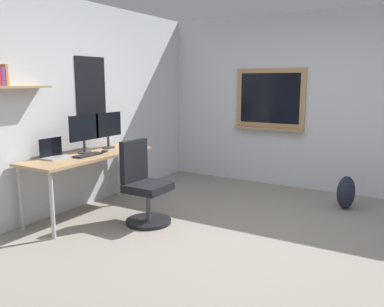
{
  "coord_description": "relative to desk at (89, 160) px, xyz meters",
  "views": [
    {
      "loc": [
        -3.56,
        -1.43,
        1.61
      ],
      "look_at": [
        0.05,
        0.72,
        0.85
      ],
      "focal_mm": 37.48,
      "sensor_mm": 36.0,
      "label": 1
    }
  ],
  "objects": [
    {
      "name": "ground_plane",
      "position": [
        0.13,
        -2.06,
        -0.68
      ],
      "size": [
        5.2,
        5.2,
        0.0
      ],
      "primitive_type": "plane",
      "color": "gray",
      "rests_on": "ground"
    },
    {
      "name": "wall_back",
      "position": [
        0.13,
        0.39,
        0.63
      ],
      "size": [
        5.0,
        0.3,
        2.6
      ],
      "color": "silver",
      "rests_on": "ground"
    },
    {
      "name": "wall_right",
      "position": [
        2.58,
        -2.04,
        0.62
      ],
      "size": [
        0.22,
        5.0,
        2.6
      ],
      "color": "silver",
      "rests_on": "ground"
    },
    {
      "name": "desk",
      "position": [
        0.0,
        0.0,
        0.0
      ],
      "size": [
        1.69,
        0.62,
        0.75
      ],
      "color": "tan",
      "rests_on": "ground"
    },
    {
      "name": "office_chair",
      "position": [
        0.1,
        -0.75,
        -0.27
      ],
      "size": [
        0.52,
        0.52,
        0.95
      ],
      "color": "black",
      "rests_on": "ground"
    },
    {
      "name": "laptop",
      "position": [
        -0.38,
        0.15,
        0.12
      ],
      "size": [
        0.31,
        0.21,
        0.23
      ],
      "color": "#ADAFB5",
      "rests_on": "desk"
    },
    {
      "name": "monitor_primary",
      "position": [
        0.04,
        0.1,
        0.34
      ],
      "size": [
        0.46,
        0.17,
        0.46
      ],
      "color": "#38383D",
      "rests_on": "desk"
    },
    {
      "name": "monitor_secondary",
      "position": [
        0.46,
        0.1,
        0.34
      ],
      "size": [
        0.46,
        0.17,
        0.46
      ],
      "color": "#38383D",
      "rests_on": "desk"
    },
    {
      "name": "keyboard",
      "position": [
        -0.08,
        -0.08,
        0.08
      ],
      "size": [
        0.37,
        0.13,
        0.02
      ],
      "primitive_type": "cube",
      "color": "black",
      "rests_on": "desk"
    },
    {
      "name": "computer_mouse",
      "position": [
        0.2,
        -0.08,
        0.09
      ],
      "size": [
        0.1,
        0.06,
        0.03
      ],
      "primitive_type": "ellipsoid",
      "color": "#262628",
      "rests_on": "desk"
    },
    {
      "name": "coffee_mug",
      "position": [
        0.75,
        -0.03,
        0.11
      ],
      "size": [
        0.08,
        0.08,
        0.09
      ],
      "primitive_type": "cylinder",
      "color": "#338C4C",
      "rests_on": "desk"
    },
    {
      "name": "backpack",
      "position": [
        1.82,
        -2.65,
        -0.47
      ],
      "size": [
        0.32,
        0.22,
        0.42
      ],
      "primitive_type": "ellipsoid",
      "color": "#1E2333",
      "rests_on": "ground"
    }
  ]
}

